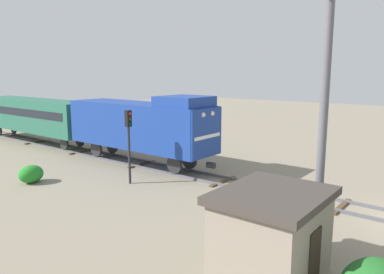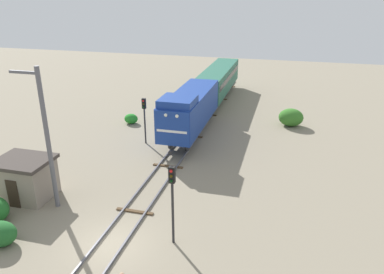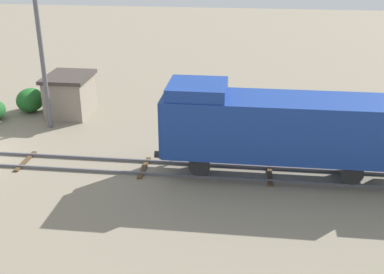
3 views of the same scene
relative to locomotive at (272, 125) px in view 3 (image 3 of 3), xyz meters
name	(u,v)px [view 3 (image 3 of 3)]	position (x,y,z in m)	size (l,w,h in m)	color
locomotive	(272,125)	(0.00, 0.00, 0.00)	(2.90, 11.60, 4.60)	navy
traffic_signal_mid	(225,99)	(-3.40, -2.48, 0.10)	(0.32, 0.34, 4.12)	#262628
catenary_mast	(42,54)	(-5.06, -13.60, 1.93)	(1.94, 0.28, 8.91)	#595960
relay_hut	(70,94)	(-7.50, -13.11, -1.38)	(3.50, 2.90, 2.74)	gray
bush_mid	(30,100)	(-7.74, -16.09, -1.98)	(2.19, 1.79, 1.59)	#226426
bush_far	(299,121)	(-6.74, 2.02, -2.27)	(1.39, 1.13, 1.01)	#238126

